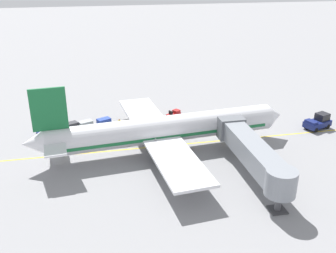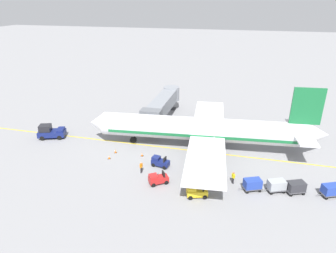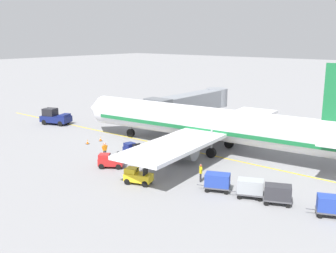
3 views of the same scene
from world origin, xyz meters
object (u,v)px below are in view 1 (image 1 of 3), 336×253
(baggage_cart_second_in_train, at_px, (86,125))
(ground_crew_wing_walker, at_px, (194,116))
(baggage_tug_lead, at_px, (142,114))
(baggage_cart_third_in_train, at_px, (71,126))
(baggage_tug_spare, at_px, (185,124))
(baggage_cart_front, at_px, (104,122))
(baggage_tug_trailing, at_px, (174,115))
(safety_cone_nose_right, at_px, (210,130))
(parked_airliner, at_px, (163,130))
(pushback_tractor, at_px, (318,122))
(jet_bridge, at_px, (253,153))
(baggage_cart_tail_end, at_px, (44,130))
(safety_cone_wing_tip, at_px, (232,123))
(ground_crew_loader, at_px, (120,123))
(safety_cone_nose_left, at_px, (236,127))

(baggage_cart_second_in_train, xyz_separation_m, ground_crew_wing_walker, (-0.02, 17.68, 0.00))
(baggage_tug_lead, xyz_separation_m, baggage_cart_third_in_train, (3.73, -11.75, 0.24))
(baggage_tug_spare, bearing_deg, baggage_cart_front, -102.35)
(baggage_cart_front, bearing_deg, ground_crew_wing_walker, 88.23)
(baggage_tug_trailing, height_order, safety_cone_nose_right, baggage_tug_trailing)
(parked_airliner, distance_m, baggage_cart_second_in_train, 14.42)
(pushback_tractor, relative_size, baggage_tug_trailing, 1.78)
(jet_bridge, relative_size, baggage_cart_tail_end, 5.92)
(jet_bridge, xyz_separation_m, baggage_tug_trailing, (-21.12, -5.04, -2.75))
(baggage_cart_front, bearing_deg, pushback_tractor, 77.63)
(jet_bridge, xyz_separation_m, ground_crew_wing_walker, (-19.18, -2.11, -2.51))
(safety_cone_wing_tip, bearing_deg, parked_airliner, -61.68)
(baggage_tug_spare, height_order, safety_cone_wing_tip, baggage_tug_spare)
(parked_airliner, relative_size, ground_crew_loader, 22.10)
(baggage_tug_lead, distance_m, safety_cone_wing_tip, 15.42)
(baggage_tug_trailing, distance_m, ground_crew_wing_walker, 3.52)
(safety_cone_nose_left, bearing_deg, safety_cone_wing_tip, 175.41)
(baggage_cart_front, height_order, safety_cone_wing_tip, baggage_cart_front)
(baggage_cart_third_in_train, bearing_deg, safety_cone_nose_left, 80.58)
(baggage_tug_spare, relative_size, baggage_cart_third_in_train, 0.92)
(parked_airliner, relative_size, ground_crew_wing_walker, 22.10)
(jet_bridge, xyz_separation_m, baggage_tug_lead, (-22.67, -10.33, -2.75))
(ground_crew_loader, height_order, safety_cone_wing_tip, ground_crew_loader)
(safety_cone_nose_left, bearing_deg, baggage_tug_spare, -105.54)
(baggage_cart_second_in_train, bearing_deg, safety_cone_nose_left, 79.15)
(baggage_cart_third_in_train, xyz_separation_m, ground_crew_loader, (0.28, 7.59, 0.00))
(safety_cone_nose_left, bearing_deg, ground_crew_loader, -102.39)
(baggage_cart_front, height_order, safety_cone_nose_right, baggage_cart_front)
(pushback_tractor, distance_m, ground_crew_loader, 31.80)
(baggage_cart_third_in_train, bearing_deg, ground_crew_wing_walker, 90.69)
(baggage_tug_lead, relative_size, ground_crew_loader, 1.63)
(baggage_tug_spare, distance_m, ground_crew_wing_walker, 3.09)
(baggage_cart_front, bearing_deg, baggage_cart_second_in_train, -80.67)
(baggage_tug_trailing, xyz_separation_m, ground_crew_wing_walker, (1.93, 2.93, 0.24))
(baggage_cart_tail_end, distance_m, safety_cone_nose_right, 25.79)
(jet_bridge, height_order, baggage_tug_trailing, jet_bridge)
(baggage_tug_trailing, relative_size, ground_crew_loader, 1.62)
(baggage_cart_front, xyz_separation_m, ground_crew_wing_walker, (0.46, 14.80, 0.00))
(parked_airliner, bearing_deg, pushback_tractor, 95.89)
(baggage_cart_front, distance_m, baggage_cart_third_in_train, 5.22)
(pushback_tractor, relative_size, safety_cone_nose_left, 8.27)
(baggage_tug_spare, bearing_deg, baggage_cart_tail_end, -94.43)
(baggage_tug_spare, bearing_deg, baggage_cart_second_in_train, -98.45)
(ground_crew_loader, distance_m, safety_cone_nose_left, 18.64)
(baggage_tug_lead, xyz_separation_m, baggage_cart_second_in_train, (3.50, -9.46, 0.24))
(safety_cone_nose_left, bearing_deg, baggage_cart_second_in_train, -100.85)
(parked_airliner, bearing_deg, baggage_cart_tail_end, -117.84)
(safety_cone_nose_left, bearing_deg, pushback_tractor, 79.56)
(baggage_tug_spare, height_order, baggage_cart_second_in_train, baggage_tug_spare)
(baggage_cart_second_in_train, height_order, ground_crew_wing_walker, ground_crew_wing_walker)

